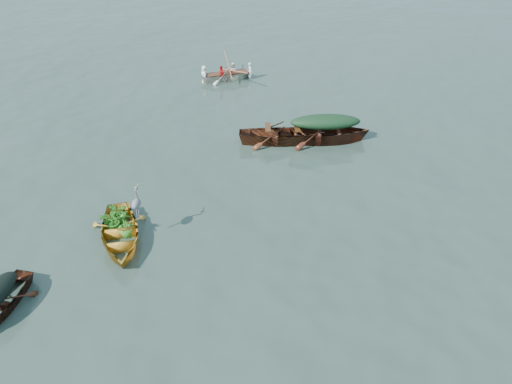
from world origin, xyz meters
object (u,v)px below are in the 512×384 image
Objects in this scene: yellow_dinghy at (121,242)px; open_wooden_boat at (282,143)px; heron at (137,209)px; green_tarp_boat at (324,142)px; rowed_boat at (228,80)px.

open_wooden_boat is at bearing 37.07° from yellow_dinghy.
heron reaches higher than open_wooden_boat.
heron is at bearing 144.86° from open_wooden_boat.
rowed_boat is at bearing 27.56° from green_tarp_boat.
rowed_boat is 3.84× the size of heron.
yellow_dinghy is 0.97× the size of rowed_boat.
yellow_dinghy is 7.46m from open_wooden_boat.
heron is (-0.68, -12.46, 0.93)m from rowed_boat.
rowed_boat is (-2.88, 6.44, 0.00)m from open_wooden_boat.
green_tarp_boat reaches higher than open_wooden_boat.
open_wooden_boat is 1.23× the size of rowed_boat.
open_wooden_boat is 7.06m from heron.
yellow_dinghy is 12.75m from rowed_boat.
yellow_dinghy is 1.08m from heron.
heron is at bearing 151.70° from rowed_boat.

